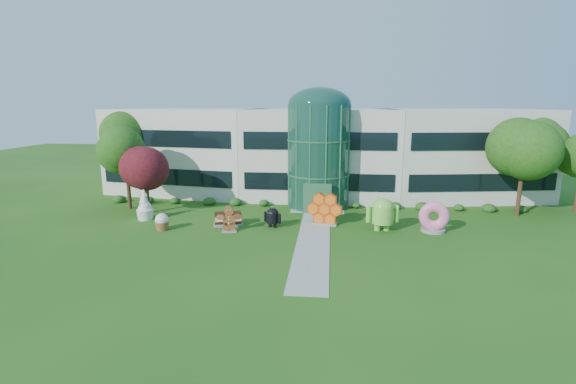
# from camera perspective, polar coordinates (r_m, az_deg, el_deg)

# --- Properties ---
(ground) EXTENTS (140.00, 140.00, 0.00)m
(ground) POSITION_cam_1_polar(r_m,az_deg,el_deg) (29.96, 3.39, -7.36)
(ground) COLOR #215114
(ground) RESTS_ON ground
(building) EXTENTS (46.00, 15.00, 9.30)m
(building) POSITION_cam_1_polar(r_m,az_deg,el_deg) (46.56, 4.43, 5.49)
(building) COLOR beige
(building) RESTS_ON ground
(atrium) EXTENTS (6.00, 6.00, 9.80)m
(atrium) POSITION_cam_1_polar(r_m,az_deg,el_deg) (40.57, 4.22, 4.87)
(atrium) COLOR #194738
(atrium) RESTS_ON ground
(walkway) EXTENTS (2.40, 20.00, 0.04)m
(walkway) POSITION_cam_1_polar(r_m,az_deg,el_deg) (31.85, 3.55, -6.14)
(walkway) COLOR #9E9E93
(walkway) RESTS_ON ground
(tree_red) EXTENTS (4.00, 4.00, 6.00)m
(tree_red) POSITION_cam_1_polar(r_m,az_deg,el_deg) (40.02, -18.82, 1.40)
(tree_red) COLOR #3F0C14
(tree_red) RESTS_ON ground
(trees_backdrop) EXTENTS (52.00, 8.00, 8.40)m
(trees_backdrop) POSITION_cam_1_polar(r_m,az_deg,el_deg) (41.65, 4.24, 4.09)
(trees_backdrop) COLOR #1C4C13
(trees_backdrop) RESTS_ON ground
(android_green) EXTENTS (2.96, 2.17, 3.10)m
(android_green) POSITION_cam_1_polar(r_m,az_deg,el_deg) (33.83, 12.82, -2.63)
(android_green) COLOR #76CC41
(android_green) RESTS_ON ground
(android_black) EXTENTS (1.96, 1.68, 1.87)m
(android_black) POSITION_cam_1_polar(r_m,az_deg,el_deg) (34.05, -2.14, -3.31)
(android_black) COLOR black
(android_black) RESTS_ON ground
(donut) EXTENTS (2.51, 1.50, 2.46)m
(donut) POSITION_cam_1_polar(r_m,az_deg,el_deg) (34.79, 19.32, -3.16)
(donut) COLOR pink
(donut) RESTS_ON ground
(gingerbread) EXTENTS (2.42, 1.30, 2.12)m
(gingerbread) POSITION_cam_1_polar(r_m,az_deg,el_deg) (33.15, -8.07, -3.63)
(gingerbread) COLOR brown
(gingerbread) RESTS_ON ground
(ice_cream_sandwich) EXTENTS (2.65, 1.82, 1.07)m
(ice_cream_sandwich) POSITION_cam_1_polar(r_m,az_deg,el_deg) (35.05, -8.20, -3.65)
(ice_cream_sandwich) COLOR black
(ice_cream_sandwich) RESTS_ON ground
(honeycomb) EXTENTS (3.26, 1.66, 2.44)m
(honeycomb) POSITION_cam_1_polar(r_m,az_deg,el_deg) (34.84, 5.05, -2.50)
(honeycomb) COLOR orange
(honeycomb) RESTS_ON ground
(froyo) EXTENTS (1.72, 1.72, 2.68)m
(froyo) POSITION_cam_1_polar(r_m,az_deg,el_deg) (38.25, -19.03, -1.63)
(froyo) COLOR white
(froyo) RESTS_ON ground
(cupcake) EXTENTS (1.18, 1.18, 1.38)m
(cupcake) POSITION_cam_1_polar(r_m,az_deg,el_deg) (34.81, -16.86, -3.91)
(cupcake) COLOR white
(cupcake) RESTS_ON ground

